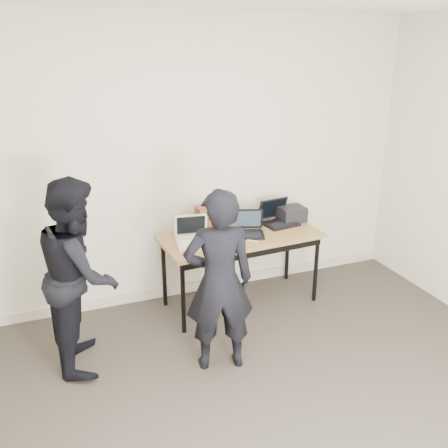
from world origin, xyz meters
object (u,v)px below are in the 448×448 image
laptop_beige (193,238)px  person_observer (80,274)px  desk (242,241)px  laptop_center (248,229)px  equipment_box (292,214)px  laptop_right (278,218)px  person_typist (219,282)px  leather_satchel (215,218)px

laptop_beige → person_observer: (-1.03, -0.36, -0.00)m
desk → laptop_center: size_ratio=4.13×
laptop_center → equipment_box: laptop_center is taller
desk → laptop_beige: bearing=178.3°
laptop_beige → equipment_box: (1.11, 0.21, 0.02)m
desk → laptop_right: 0.51m
laptop_right → desk: bearing=-167.6°
equipment_box → person_typist: person_typist is taller
laptop_center → equipment_box: (0.56, 0.17, 0.02)m
person_typist → leather_satchel: bearing=-98.1°
laptop_right → equipment_box: size_ratio=1.45×
laptop_right → person_observer: 2.05m
laptop_beige → person_typist: size_ratio=0.23×
laptop_center → person_observer: 1.63m
laptop_beige → person_typist: person_typist is taller
laptop_center → leather_satchel: 0.34m
leather_satchel → equipment_box: size_ratio=1.42×
laptop_right → equipment_box: (0.17, 0.02, 0.02)m
equipment_box → leather_satchel: bearing=177.5°
laptop_beige → person_typist: (-0.06, -0.82, -0.03)m
laptop_beige → laptop_right: (0.95, 0.19, 0.01)m
leather_satchel → person_typist: (-0.36, -1.07, -0.11)m
laptop_right → leather_satchel: leather_satchel is taller
desk → leather_satchel: (-0.18, 0.23, 0.19)m
leather_satchel → laptop_right: bearing=-4.1°
laptop_right → leather_satchel: (-0.64, 0.05, 0.07)m
laptop_beige → laptop_center: size_ratio=0.92×
laptop_beige → person_observer: person_observer is taller
desk → person_typist: (-0.54, -0.84, 0.08)m
laptop_beige → person_typist: 0.83m
laptop_center → leather_satchel: (-0.25, 0.21, 0.08)m
person_typist → person_observer: size_ratio=0.96×
laptop_right → laptop_center: bearing=-166.5°
laptop_right → equipment_box: 0.17m
equipment_box → person_observer: (-2.15, -0.57, -0.03)m
laptop_beige → equipment_box: 1.13m
laptop_right → person_typist: size_ratio=0.25×
laptop_beige → laptop_center: laptop_beige is taller
leather_satchel → person_observer: person_observer is taller
leather_satchel → equipment_box: (0.81, -0.04, -0.05)m
desk → laptop_beige: 0.50m
person_observer → desk: bearing=-68.3°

